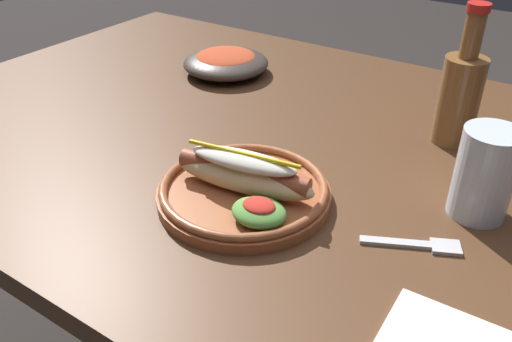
% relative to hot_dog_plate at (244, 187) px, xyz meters
% --- Properties ---
extents(dining_table, '(1.47, 0.90, 0.74)m').
position_rel_hot_dog_plate_xyz_m(dining_table, '(-0.02, 0.18, -0.11)').
color(dining_table, '#51331E').
rests_on(dining_table, ground_plane).
extents(hot_dog_plate, '(0.24, 0.24, 0.08)m').
position_rel_hot_dog_plate_xyz_m(hot_dog_plate, '(0.00, 0.00, 0.00)').
color(hot_dog_plate, '#9E5633').
rests_on(hot_dog_plate, dining_table).
extents(fork, '(0.12, 0.07, 0.00)m').
position_rel_hot_dog_plate_xyz_m(fork, '(0.23, 0.04, -0.02)').
color(fork, silver).
rests_on(fork, dining_table).
extents(water_cup, '(0.07, 0.07, 0.12)m').
position_rel_hot_dog_plate_xyz_m(water_cup, '(0.27, 0.15, 0.04)').
color(water_cup, silver).
rests_on(water_cup, dining_table).
extents(glass_bottle, '(0.07, 0.07, 0.22)m').
position_rel_hot_dog_plate_xyz_m(glass_bottle, '(0.18, 0.33, 0.06)').
color(glass_bottle, brown).
rests_on(glass_bottle, dining_table).
extents(side_bowl, '(0.18, 0.18, 0.05)m').
position_rel_hot_dog_plate_xyz_m(side_bowl, '(-0.30, 0.37, 0.00)').
color(side_bowl, '#423833').
rests_on(side_bowl, dining_table).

